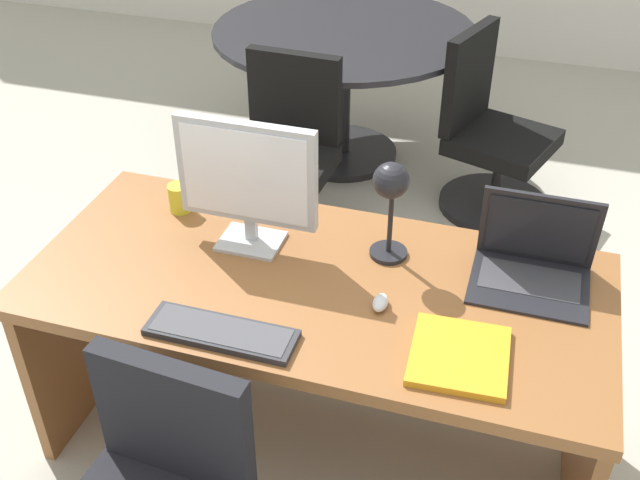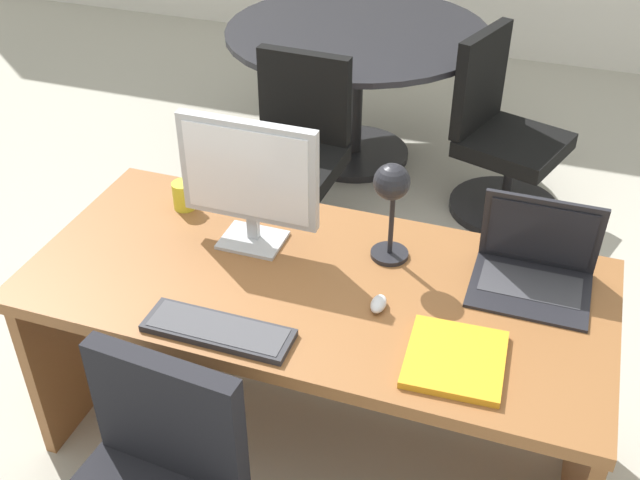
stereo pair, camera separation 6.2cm
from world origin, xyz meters
name	(u,v)px [view 2 (the right image)]	position (x,y,z in m)	size (l,w,h in m)	color
ground	(413,219)	(0.00, 1.50, 0.00)	(12.00, 12.00, 0.00)	#B7B2A3
desk	(321,318)	(0.00, 0.05, 0.54)	(1.77, 0.82, 0.73)	brown
monitor	(249,176)	(-0.26, 0.12, 0.98)	(0.45, 0.16, 0.43)	#B7BABF
laptop	(536,257)	(0.62, 0.22, 0.81)	(0.35, 0.28, 0.27)	black
keyboard	(218,330)	(-0.18, -0.31, 0.74)	(0.42, 0.13, 0.02)	#2D2D33
mouse	(378,304)	(0.22, -0.07, 0.75)	(0.04, 0.08, 0.03)	silver
desk_lamp	(391,194)	(0.18, 0.17, 0.98)	(0.12, 0.14, 0.35)	black
book	(455,359)	(0.47, -0.21, 0.74)	(0.27, 0.29, 0.02)	orange
coffee_mug	(184,195)	(-0.56, 0.23, 0.78)	(0.10, 0.08, 0.10)	yellow
meeting_table	(356,61)	(-0.48, 2.03, 0.58)	(1.39, 1.39, 0.76)	black
meeting_chair_near	(292,173)	(-0.52, 1.14, 0.37)	(0.56, 0.56, 0.90)	black
meeting_chair_far	(501,146)	(0.36, 1.76, 0.36)	(0.60, 0.58, 0.91)	black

